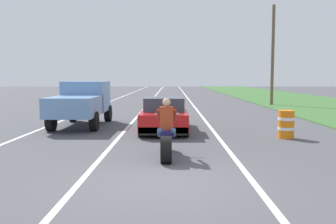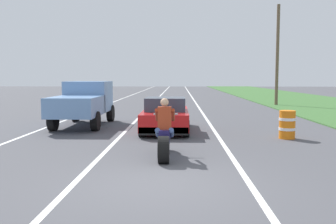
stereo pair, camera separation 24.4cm
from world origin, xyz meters
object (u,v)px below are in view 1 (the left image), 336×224
(motorcycle_with_rider, at_px, (167,136))
(sports_car_red, at_px, (164,116))
(construction_barrel_nearest, at_px, (286,124))
(pickup_truck_left_lane_light_blue, at_px, (82,101))

(motorcycle_with_rider, xyz_separation_m, sports_car_red, (-0.15, 5.08, 0.04))
(sports_car_red, bearing_deg, motorcycle_with_rider, -88.26)
(sports_car_red, bearing_deg, construction_barrel_nearest, -21.74)
(motorcycle_with_rider, distance_m, construction_barrel_nearest, 5.38)
(sports_car_red, xyz_separation_m, construction_barrel_nearest, (4.38, -1.75, -0.13))
(motorcycle_with_rider, xyz_separation_m, pickup_truck_left_lane_light_blue, (-3.86, 6.61, 0.51))
(motorcycle_with_rider, bearing_deg, sports_car_red, 91.74)
(motorcycle_with_rider, height_order, pickup_truck_left_lane_light_blue, pickup_truck_left_lane_light_blue)
(sports_car_red, height_order, construction_barrel_nearest, sports_car_red)
(pickup_truck_left_lane_light_blue, bearing_deg, construction_barrel_nearest, -22.09)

